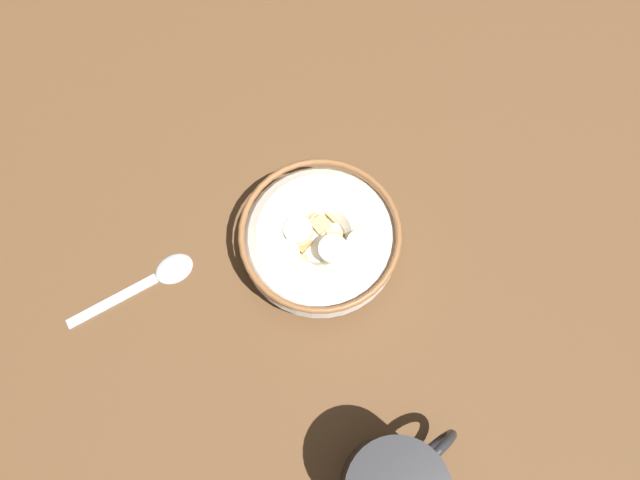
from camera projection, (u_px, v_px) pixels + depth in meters
ground_plane at (320, 253)px, 63.07cm from camera, size 97.97×97.97×2.00cm
cereal_bowl at (320, 241)px, 59.38cm from camera, size 15.26×15.26×5.39cm
spoon at (157, 277)px, 60.86cm from camera, size 13.41×4.14×0.80cm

